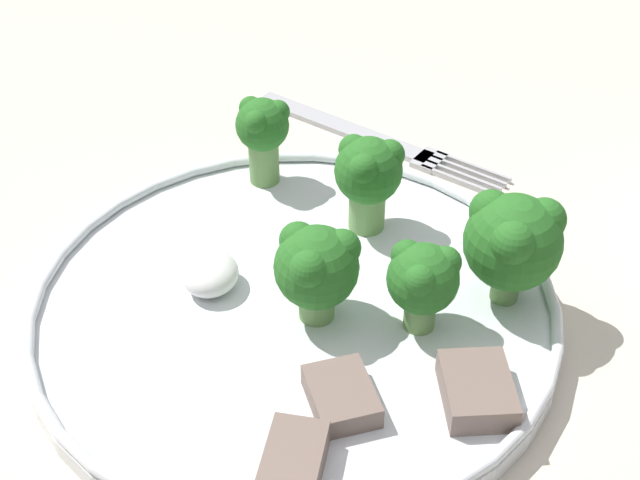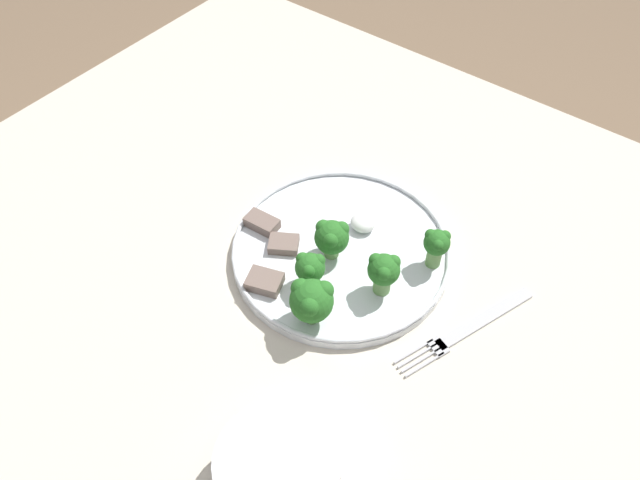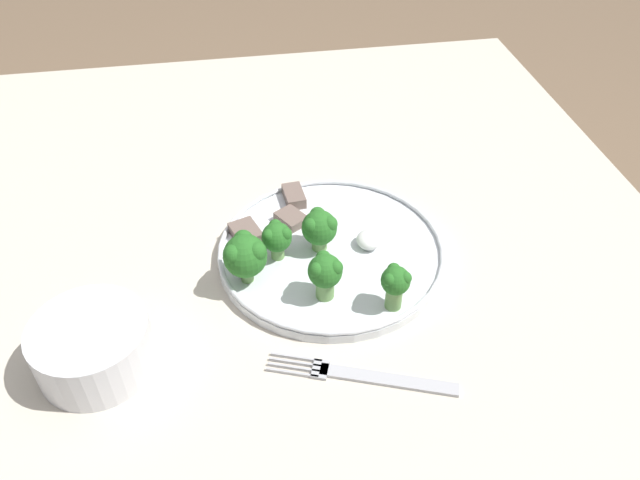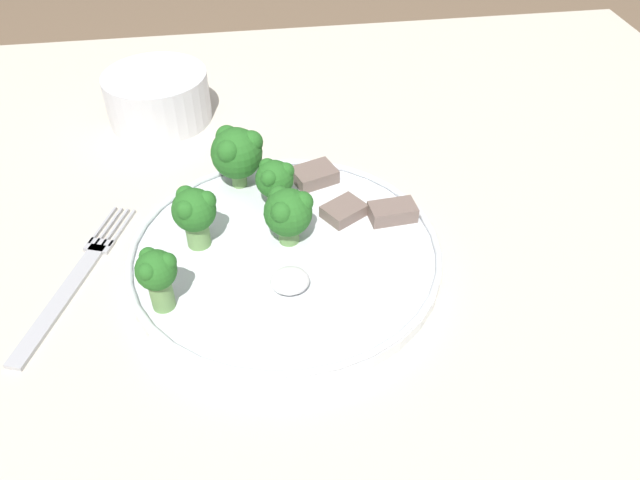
% 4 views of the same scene
% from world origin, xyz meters
% --- Properties ---
extents(dinner_plate, '(0.28, 0.28, 0.02)m').
position_xyz_m(dinner_plate, '(-0.04, -0.03, 0.77)').
color(dinner_plate, white).
rests_on(dinner_plate, table).
extents(fork, '(0.09, 0.19, 0.00)m').
position_xyz_m(fork, '(-0.23, -0.03, 0.76)').
color(fork, '#B2B2B7').
rests_on(fork, table).
extents(broccoli_floret_near_rim_left, '(0.03, 0.03, 0.06)m').
position_xyz_m(broccoli_floret_near_rim_left, '(-0.15, -0.08, 0.81)').
color(broccoli_floret_near_rim_left, '#709E56').
rests_on(broccoli_floret_near_rim_left, dinner_plate).
extents(broccoli_floret_center_left, '(0.04, 0.04, 0.06)m').
position_xyz_m(broccoli_floret_center_left, '(-0.12, -0.01, 0.81)').
color(broccoli_floret_center_left, '#709E56').
rests_on(broccoli_floret_center_left, dinner_plate).
extents(broccoli_floret_back_left, '(0.04, 0.04, 0.05)m').
position_xyz_m(broccoli_floret_back_left, '(-0.04, -0.02, 0.81)').
color(broccoli_floret_back_left, '#709E56').
rests_on(broccoli_floret_back_left, dinner_plate).
extents(broccoli_floret_front_left, '(0.05, 0.05, 0.06)m').
position_xyz_m(broccoli_floret_front_left, '(-0.08, 0.07, 0.81)').
color(broccoli_floret_front_left, '#709E56').
rests_on(broccoli_floret_front_left, dinner_plate).
extents(broccoli_floret_center_back, '(0.04, 0.04, 0.05)m').
position_xyz_m(broccoli_floret_center_back, '(-0.04, 0.04, 0.81)').
color(broccoli_floret_center_back, '#709E56').
rests_on(broccoli_floret_center_back, dinner_plate).
extents(meat_slice_front_slice, '(0.05, 0.04, 0.01)m').
position_xyz_m(meat_slice_front_slice, '(0.02, 0.01, 0.78)').
color(meat_slice_front_slice, '#756056').
rests_on(meat_slice_front_slice, dinner_plate).
extents(meat_slice_middle_slice, '(0.05, 0.04, 0.01)m').
position_xyz_m(meat_slice_middle_slice, '(0.00, 0.07, 0.78)').
color(meat_slice_middle_slice, '#756056').
rests_on(meat_slice_middle_slice, dinner_plate).
extents(meat_slice_rear_slice, '(0.05, 0.03, 0.01)m').
position_xyz_m(meat_slice_rear_slice, '(0.06, 0.00, 0.78)').
color(meat_slice_rear_slice, '#756056').
rests_on(meat_slice_rear_slice, dinner_plate).
extents(sauce_dollop, '(0.03, 0.03, 0.02)m').
position_xyz_m(sauce_dollop, '(-0.04, -0.08, 0.78)').
color(sauce_dollop, white).
rests_on(sauce_dollop, dinner_plate).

